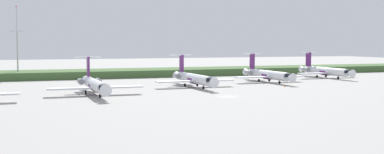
% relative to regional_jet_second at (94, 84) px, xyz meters
% --- Properties ---
extents(ground_plane, '(500.00, 500.00, 0.00)m').
position_rel_regional_jet_second_xyz_m(ground_plane, '(28.81, 15.69, -2.54)').
color(ground_plane, '#9E9B96').
extents(grass_berm, '(320.00, 20.00, 2.66)m').
position_rel_regional_jet_second_xyz_m(grass_berm, '(28.81, 60.42, -1.21)').
color(grass_berm, '#426033').
rests_on(grass_berm, ground).
extents(regional_jet_second, '(22.81, 31.00, 9.00)m').
position_rel_regional_jet_second_xyz_m(regional_jet_second, '(0.00, 0.00, 0.00)').
color(regional_jet_second, silver).
rests_on(regional_jet_second, ground).
extents(regional_jet_third, '(22.81, 31.00, 9.00)m').
position_rel_regional_jet_second_xyz_m(regional_jet_third, '(29.90, 11.55, 0.00)').
color(regional_jet_third, silver).
rests_on(regional_jet_third, ground).
extents(regional_jet_fourth, '(22.81, 31.00, 9.00)m').
position_rel_regional_jet_second_xyz_m(regional_jet_fourth, '(58.12, 19.58, 0.00)').
color(regional_jet_fourth, silver).
rests_on(regional_jet_fourth, ground).
extents(regional_jet_fifth, '(22.81, 31.00, 9.00)m').
position_rel_regional_jet_second_xyz_m(regional_jet_fifth, '(87.14, 29.61, 0.00)').
color(regional_jet_fifth, silver).
rests_on(regional_jet_fifth, ground).
extents(antenna_mast, '(4.40, 0.50, 25.54)m').
position_rel_regional_jet_second_xyz_m(antenna_mast, '(-17.16, 60.75, 8.03)').
color(antenna_mast, '#B2B2B7').
rests_on(antenna_mast, ground).
extents(safety_cone_front_marker, '(0.44, 0.44, 0.55)m').
position_rel_regional_jet_second_xyz_m(safety_cone_front_marker, '(54.44, 2.26, -2.26)').
color(safety_cone_front_marker, orange).
rests_on(safety_cone_front_marker, ground).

